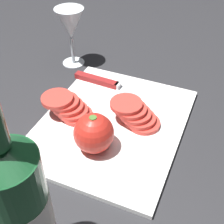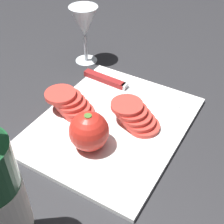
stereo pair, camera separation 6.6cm
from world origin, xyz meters
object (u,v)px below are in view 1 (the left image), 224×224
(wine_glass, at_px, (70,26))
(tomato_slice_stack_far, at_px, (135,114))
(wine_bottle, at_px, (20,211))
(whole_tomato, at_px, (94,133))
(tomato_slice_stack_near, at_px, (67,107))
(knife, at_px, (107,83))

(wine_glass, height_order, tomato_slice_stack_far, wine_glass)
(wine_glass, bearing_deg, tomato_slice_stack_far, 54.35)
(wine_bottle, xyz_separation_m, tomato_slice_stack_far, (-0.33, 0.04, -0.09))
(whole_tomato, distance_m, tomato_slice_stack_far, 0.12)
(tomato_slice_stack_near, bearing_deg, wine_bottle, 20.07)
(wine_glass, height_order, tomato_slice_stack_near, wine_glass)
(wine_bottle, relative_size, whole_tomato, 4.24)
(wine_bottle, relative_size, knife, 1.29)
(wine_bottle, relative_size, wine_glass, 2.15)
(tomato_slice_stack_near, bearing_deg, tomato_slice_stack_far, 104.22)
(wine_bottle, height_order, tomato_slice_stack_near, wine_bottle)
(wine_glass, bearing_deg, tomato_slice_stack_near, 25.56)
(wine_bottle, relative_size, tomato_slice_stack_near, 3.02)
(knife, bearing_deg, tomato_slice_stack_near, -100.70)
(knife, distance_m, tomato_slice_stack_far, 0.15)
(wine_bottle, distance_m, tomato_slice_stack_near, 0.33)
(wine_bottle, bearing_deg, whole_tomato, -177.37)
(tomato_slice_stack_near, distance_m, tomato_slice_stack_far, 0.15)
(whole_tomato, xyz_separation_m, tomato_slice_stack_far, (-0.10, 0.05, -0.02))
(wine_bottle, bearing_deg, tomato_slice_stack_far, 173.55)
(wine_bottle, bearing_deg, wine_glass, -157.57)
(tomato_slice_stack_near, bearing_deg, knife, 166.67)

